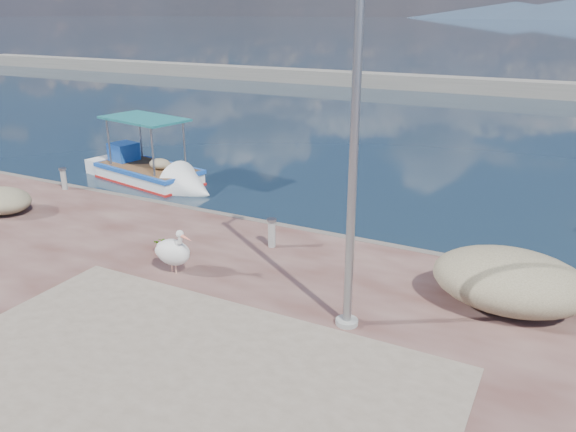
% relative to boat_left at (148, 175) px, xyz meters
% --- Properties ---
extents(ground, '(1400.00, 1400.00, 0.00)m').
position_rel_boat_left_xyz_m(ground, '(8.40, -8.05, -0.23)').
color(ground, '#162635').
rests_on(ground, ground).
extents(quay_patch, '(9.00, 7.00, 0.01)m').
position_rel_boat_left_xyz_m(quay_patch, '(9.40, -11.05, 0.28)').
color(quay_patch, gray).
rests_on(quay_patch, quay).
extents(breakwater, '(120.00, 2.20, 7.50)m').
position_rel_boat_left_xyz_m(breakwater, '(8.40, 31.95, 0.38)').
color(breakwater, gray).
rests_on(breakwater, ground).
extents(boat_left, '(6.31, 3.11, 2.91)m').
position_rel_boat_left_xyz_m(boat_left, '(0.00, 0.00, 0.00)').
color(boat_left, white).
rests_on(boat_left, ground).
extents(pelican, '(1.21, 0.73, 1.15)m').
position_rel_boat_left_xyz_m(pelican, '(6.82, -6.97, 0.81)').
color(pelican, tan).
rests_on(pelican, quay).
extents(lamp_post, '(0.44, 0.96, 7.00)m').
position_rel_boat_left_xyz_m(lamp_post, '(11.26, -7.24, 3.57)').
color(lamp_post, gray).
rests_on(lamp_post, quay).
extents(bollard_near, '(0.25, 0.25, 0.77)m').
position_rel_boat_left_xyz_m(bollard_near, '(8.09, -4.56, 0.69)').
color(bollard_near, gray).
rests_on(bollard_near, quay).
extents(bollard_far, '(0.25, 0.25, 0.75)m').
position_rel_boat_left_xyz_m(bollard_far, '(-0.68, -3.45, 0.68)').
color(bollard_far, gray).
rests_on(bollard_far, quay).
extents(potted_plant, '(0.47, 0.43, 0.44)m').
position_rel_boat_left_xyz_m(potted_plant, '(5.84, -6.19, 0.49)').
color(potted_plant, '#33722D').
rests_on(potted_plant, quay).
extents(net_pile_b, '(1.93, 1.50, 0.75)m').
position_rel_boat_left_xyz_m(net_pile_b, '(-0.47, -6.01, 0.65)').
color(net_pile_b, tan).
rests_on(net_pile_b, quay).
extents(net_pile_c, '(3.09, 2.21, 1.21)m').
position_rel_boat_left_xyz_m(net_pile_c, '(13.93, -5.11, 0.88)').
color(net_pile_c, tan).
rests_on(net_pile_c, quay).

